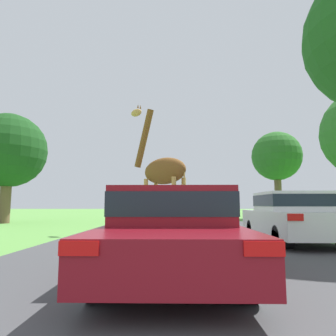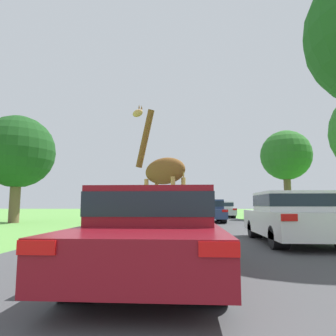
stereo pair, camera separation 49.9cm
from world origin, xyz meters
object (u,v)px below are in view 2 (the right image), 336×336
(car_lead_maroon, at_px, (155,227))
(car_queue_left, at_px, (293,216))
(tree_left_edge, at_px, (286,156))
(car_far_ahead, at_px, (209,210))
(tree_far_right, at_px, (18,152))
(giraffe_near_road, at_px, (162,171))
(car_queue_right, at_px, (222,209))

(car_lead_maroon, bearing_deg, car_queue_left, 49.11)
(car_lead_maroon, height_order, tree_left_edge, tree_left_edge)
(car_far_ahead, relative_size, tree_left_edge, 0.59)
(car_queue_left, bearing_deg, tree_left_edge, 72.34)
(car_lead_maroon, height_order, car_queue_left, car_queue_left)
(tree_left_edge, height_order, tree_far_right, tree_left_edge)
(giraffe_near_road, distance_m, car_far_ahead, 8.90)
(car_queue_right, distance_m, car_queue_left, 17.16)
(car_queue_right, bearing_deg, tree_far_right, -147.79)
(giraffe_near_road, bearing_deg, tree_far_right, 94.67)
(tree_left_edge, bearing_deg, car_queue_right, 149.54)
(giraffe_near_road, bearing_deg, car_lead_maroon, -135.83)
(tree_far_right, bearing_deg, car_queue_right, 32.21)
(car_queue_right, distance_m, tree_left_edge, 6.79)
(tree_far_right, bearing_deg, car_queue_left, -32.68)
(car_far_ahead, distance_m, tree_left_edge, 8.55)
(car_queue_left, height_order, tree_left_edge, tree_left_edge)
(giraffe_near_road, distance_m, car_queue_left, 4.63)
(giraffe_near_road, xyz_separation_m, tree_left_edge, (8.55, 12.57, 2.53))
(giraffe_near_road, xyz_separation_m, car_lead_maroon, (0.41, -5.94, -1.58))
(giraffe_near_road, distance_m, tree_left_edge, 15.41)
(giraffe_near_road, bearing_deg, car_queue_right, 25.91)
(car_queue_right, xyz_separation_m, car_far_ahead, (-1.63, -6.85, 0.03))
(car_queue_left, relative_size, tree_far_right, 0.67)
(car_lead_maroon, height_order, tree_far_right, tree_far_right)
(car_queue_left, distance_m, tree_far_right, 16.46)
(car_queue_left, height_order, tree_far_right, tree_far_right)
(car_queue_right, distance_m, car_far_ahead, 7.04)
(car_lead_maroon, distance_m, car_far_ahead, 14.52)
(car_lead_maroon, bearing_deg, tree_far_right, 128.02)
(car_queue_left, bearing_deg, car_lead_maroon, -130.89)
(tree_left_edge, bearing_deg, giraffe_near_road, -124.22)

